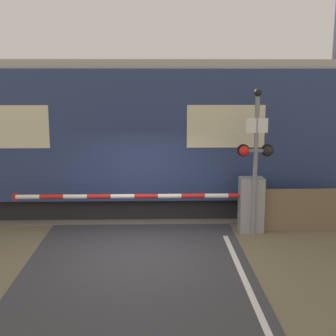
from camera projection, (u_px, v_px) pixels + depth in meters
ground_plane at (139, 252)px, 10.44m from camera, size 80.00×80.00×0.00m
track_bed at (143, 208)px, 13.97m from camera, size 36.00×3.20×0.13m
train at (219, 135)px, 13.61m from camera, size 20.38×2.79×4.31m
crossing_barrier at (232, 203)px, 11.76m from camera, size 6.27×0.44×1.39m
signal_post at (256, 153)px, 11.28m from camera, size 0.89×0.26×3.59m
catenary_pole at (333, 91)px, 15.71m from camera, size 0.20×1.90×6.56m
roadside_fence at (299, 210)px, 11.80m from camera, size 2.46×0.06×1.10m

